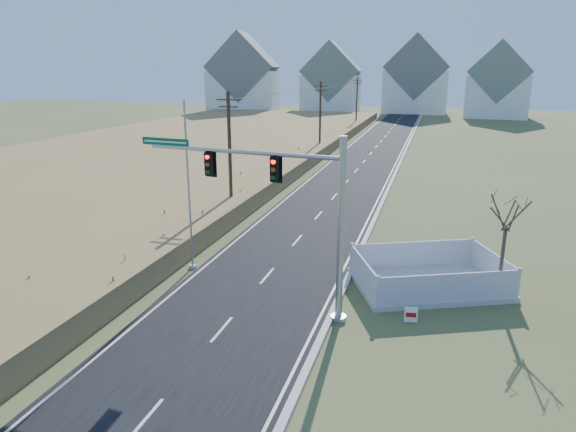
# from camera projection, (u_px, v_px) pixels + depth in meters

# --- Properties ---
(ground) EXTENTS (260.00, 260.00, 0.00)m
(ground) POSITION_uv_depth(u_px,v_px,m) (239.00, 310.00, 23.26)
(ground) COLOR #484C25
(ground) RESTS_ON ground
(road) EXTENTS (8.00, 180.00, 0.06)m
(road) POSITION_uv_depth(u_px,v_px,m) (375.00, 149.00, 69.39)
(road) COLOR black
(road) RESTS_ON ground
(curb) EXTENTS (0.30, 180.00, 0.18)m
(curb) POSITION_uv_depth(u_px,v_px,m) (406.00, 150.00, 68.26)
(curb) COLOR #B2AFA8
(curb) RESTS_ON ground
(reed_marsh) EXTENTS (38.00, 110.00, 1.30)m
(reed_marsh) POSITION_uv_depth(u_px,v_px,m) (179.00, 148.00, 66.42)
(reed_marsh) COLOR olive
(reed_marsh) RESTS_ON ground
(utility_pole_near) EXTENTS (1.80, 0.26, 9.00)m
(utility_pole_near) POSITION_uv_depth(u_px,v_px,m) (230.00, 152.00, 37.54)
(utility_pole_near) COLOR #422D1E
(utility_pole_near) RESTS_ON ground
(utility_pole_mid) EXTENTS (1.80, 0.26, 9.00)m
(utility_pole_mid) POSITION_uv_depth(u_px,v_px,m) (320.00, 116.00, 65.23)
(utility_pole_mid) COLOR #422D1E
(utility_pole_mid) RESTS_ON ground
(utility_pole_far) EXTENTS (1.80, 0.26, 9.00)m
(utility_pole_far) POSITION_uv_depth(u_px,v_px,m) (357.00, 102.00, 92.91)
(utility_pole_far) COLOR #422D1E
(utility_pole_far) RESTS_ON ground
(condo_nw) EXTENTS (17.69, 13.38, 19.05)m
(condo_nw) POSITION_uv_depth(u_px,v_px,m) (243.00, 81.00, 123.58)
(condo_nw) COLOR white
(condo_nw) RESTS_ON ground
(condo_nnw) EXTENTS (14.93, 11.17, 17.03)m
(condo_nnw) POSITION_uv_depth(u_px,v_px,m) (331.00, 84.00, 125.82)
(condo_nnw) COLOR white
(condo_nnw) RESTS_ON ground
(condo_n) EXTENTS (15.27, 10.20, 18.54)m
(condo_n) POSITION_uv_depth(u_px,v_px,m) (416.00, 81.00, 123.97)
(condo_n) COLOR white
(condo_n) RESTS_ON ground
(condo_ne) EXTENTS (14.12, 10.51, 16.52)m
(condo_ne) POSITION_uv_depth(u_px,v_px,m) (498.00, 86.00, 111.98)
(condo_ne) COLOR white
(condo_ne) RESTS_ON ground
(traffic_signal_mast) EXTENTS (10.00, 1.49, 8.00)m
(traffic_signal_mast) POSITION_uv_depth(u_px,v_px,m) (298.00, 209.00, 21.67)
(traffic_signal_mast) COLOR #9EA0A5
(traffic_signal_mast) RESTS_ON ground
(fence_enclosure) EXTENTS (8.40, 7.27, 1.62)m
(fence_enclosure) POSITION_uv_depth(u_px,v_px,m) (428.00, 281.00, 25.64)
(fence_enclosure) COLOR #B7B5AD
(fence_enclosure) RESTS_ON ground
(open_sign) EXTENTS (0.56, 0.14, 0.70)m
(open_sign) POSITION_uv_depth(u_px,v_px,m) (411.00, 315.00, 22.00)
(open_sign) COLOR white
(open_sign) RESTS_ON ground
(flagpole) EXTENTS (0.41, 0.41, 9.06)m
(flagpole) POSITION_uv_depth(u_px,v_px,m) (189.00, 204.00, 27.12)
(flagpole) COLOR #B7B5AD
(flagpole) RESTS_ON ground
(bare_tree) EXTENTS (2.04, 2.04, 5.42)m
(bare_tree) POSITION_uv_depth(u_px,v_px,m) (508.00, 211.00, 23.02)
(bare_tree) COLOR #4C3F33
(bare_tree) RESTS_ON ground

